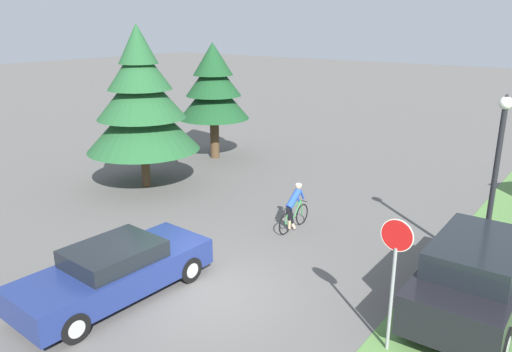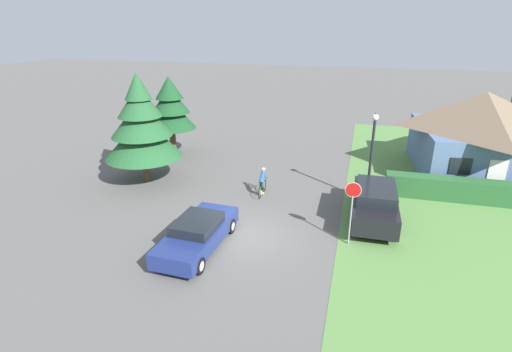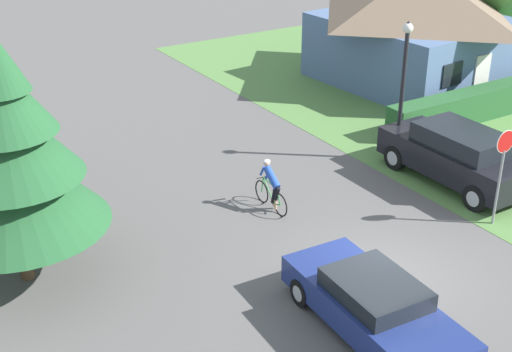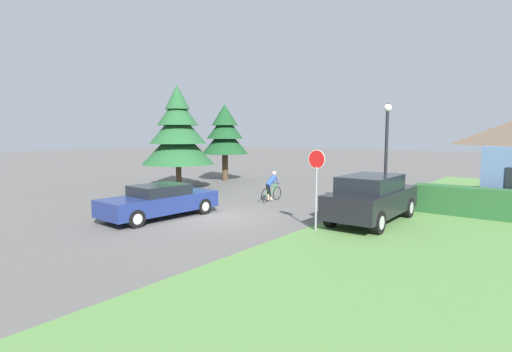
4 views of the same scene
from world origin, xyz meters
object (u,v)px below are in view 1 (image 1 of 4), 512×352
(sedan_left_lane, at_px, (115,271))
(conifer_tall_near, at_px, (141,103))
(conifer_tall_far, at_px, (213,87))
(street_lamp, at_px, (497,163))
(parked_suv_right, at_px, (477,274))
(cyclist, at_px, (294,208))
(stop_sign, at_px, (395,261))

(sedan_left_lane, height_order, conifer_tall_near, conifer_tall_near)
(conifer_tall_near, xyz_separation_m, conifer_tall_far, (-0.68, 4.94, 0.05))
(street_lamp, bearing_deg, conifer_tall_near, -177.34)
(parked_suv_right, xyz_separation_m, conifer_tall_far, (-13.44, 6.63, 2.46))
(cyclist, bearing_deg, conifer_tall_near, 88.90)
(cyclist, distance_m, conifer_tall_far, 9.58)
(cyclist, relative_size, stop_sign, 0.60)
(sedan_left_lane, relative_size, cyclist, 2.87)
(stop_sign, relative_size, conifer_tall_near, 0.45)
(parked_suv_right, bearing_deg, conifer_tall_far, 63.11)
(street_lamp, distance_m, conifer_tall_near, 12.46)
(street_lamp, relative_size, conifer_tall_far, 0.86)
(parked_suv_right, relative_size, conifer_tall_near, 0.80)
(sedan_left_lane, xyz_separation_m, conifer_tall_near, (-5.77, 6.08, 2.67))
(sedan_left_lane, distance_m, conifer_tall_far, 13.05)
(street_lamp, bearing_deg, cyclist, -172.47)
(cyclist, height_order, street_lamp, street_lamp)
(stop_sign, height_order, street_lamp, street_lamp)
(stop_sign, bearing_deg, parked_suv_right, -110.71)
(street_lamp, bearing_deg, parked_suv_right, -82.14)
(parked_suv_right, bearing_deg, sedan_left_lane, 121.51)
(stop_sign, relative_size, conifer_tall_far, 0.52)
(cyclist, bearing_deg, street_lamp, -82.41)
(cyclist, relative_size, parked_suv_right, 0.34)
(conifer_tall_near, height_order, conifer_tall_far, conifer_tall_near)
(cyclist, distance_m, conifer_tall_near, 7.47)
(street_lamp, height_order, conifer_tall_far, conifer_tall_far)
(sedan_left_lane, distance_m, cyclist, 6.07)
(sedan_left_lane, relative_size, stop_sign, 1.72)
(sedan_left_lane, distance_m, parked_suv_right, 8.25)
(stop_sign, bearing_deg, conifer_tall_far, -34.65)
(conifer_tall_near, bearing_deg, stop_sign, -19.48)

